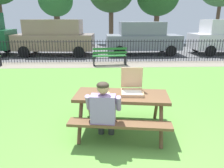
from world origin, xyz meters
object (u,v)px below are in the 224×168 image
pizza_box_open (132,87)px  pizza_slice_on_table (105,93)px  far_tree_midleft (56,1)px  parked_car_center (143,38)px  adult_at_table (104,110)px  picnic_table_foreground (121,103)px  parked_car_left (55,37)px  park_bench_center (110,56)px

pizza_box_open → pizza_slice_on_table: pizza_box_open is taller
pizza_box_open → far_tree_midleft: (-4.64, 16.23, 2.63)m
pizza_box_open → parked_car_center: (1.83, 9.21, 0.12)m
pizza_box_open → adult_at_table: size_ratio=0.43×
pizza_slice_on_table → picnic_table_foreground: bearing=-16.3°
adult_at_table → far_tree_midleft: 17.51m
pizza_slice_on_table → pizza_box_open: bearing=0.7°
parked_car_left → parked_car_center: parked_car_left is taller
adult_at_table → parked_car_left: 10.20m
pizza_slice_on_table → parked_car_left: parked_car_left is taller
far_tree_midleft → pizza_box_open: bearing=-74.1°
adult_at_table → parked_car_center: (2.39, 9.77, 0.35)m
picnic_table_foreground → parked_car_left: bearing=109.1°
parked_car_left → parked_car_center: (5.27, -0.00, -0.09)m
park_bench_center → parked_car_left: parked_car_left is taller
parked_car_left → parked_car_center: 5.27m
pizza_slice_on_table → parked_car_center: 9.52m
parked_car_center → far_tree_midleft: size_ratio=0.91×
park_bench_center → pizza_slice_on_table: bearing=-92.6°
park_bench_center → far_tree_midleft: bearing=113.5°
picnic_table_foreground → pizza_slice_on_table: 0.38m
parked_car_center → parked_car_left: bearing=180.0°
pizza_slice_on_table → far_tree_midleft: size_ratio=0.06×
adult_at_table → park_bench_center: (0.30, 6.72, -0.24)m
pizza_box_open → far_tree_midleft: far_tree_midleft is taller
pizza_slice_on_table → adult_at_table: 0.57m
pizza_box_open → park_bench_center: size_ratio=0.31×
parked_car_left → far_tree_midleft: (-1.20, 7.02, 2.41)m
picnic_table_foreground → parked_car_left: 9.87m
pizza_box_open → parked_car_left: (-3.44, 9.21, 0.21)m
picnic_table_foreground → pizza_box_open: 0.37m
picnic_table_foreground → far_tree_midleft: size_ratio=0.40×
pizza_slice_on_table → park_bench_center: 6.18m
picnic_table_foreground → far_tree_midleft: 17.17m
adult_at_table → parked_car_left: parked_car_left is taller
picnic_table_foreground → parked_car_left: size_ratio=0.42×
pizza_slice_on_table → far_tree_midleft: 16.97m
pizza_slice_on_table → park_bench_center: size_ratio=0.17×
picnic_table_foreground → far_tree_midleft: bearing=105.1°
pizza_box_open → parked_car_left: size_ratio=0.11×
parked_car_center → far_tree_midleft: (-6.47, 7.02, 2.50)m
adult_at_table → parked_car_left: (-2.88, 9.77, 0.44)m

